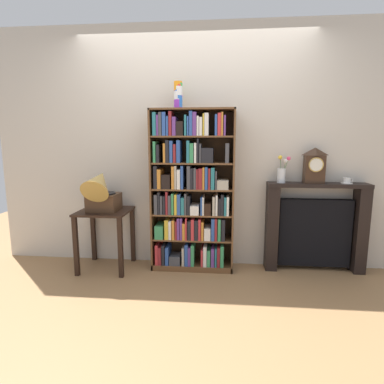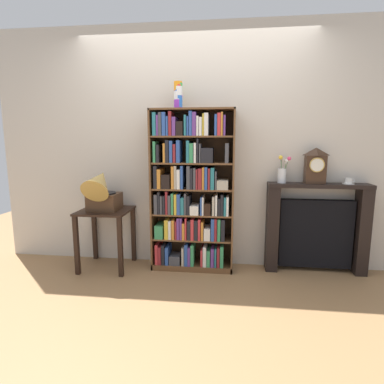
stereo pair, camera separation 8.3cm
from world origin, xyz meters
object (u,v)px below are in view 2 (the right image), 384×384
cup_stack (178,95)px  teacup_with_saucer (349,181)px  bookshelf (191,195)px  side_table_left (106,224)px  fireplace_mantel (316,228)px  flower_vase (282,172)px  gramophone (101,190)px  mantel_clock (315,166)px

cup_stack → teacup_with_saucer: (1.73, 0.07, -0.86)m
bookshelf → cup_stack: bearing=-175.9°
bookshelf → side_table_left: 0.98m
bookshelf → fireplace_mantel: size_ratio=1.66×
side_table_left → teacup_with_saucer: bearing=3.4°
side_table_left → fireplace_mantel: bearing=4.3°
bookshelf → flower_vase: size_ratio=5.96×
bookshelf → cup_stack: 1.03m
gramophone → mantel_clock: 2.22m
mantel_clock → flower_vase: size_ratio=1.28×
fireplace_mantel → mantel_clock: 0.67m
bookshelf → gramophone: size_ratio=3.28×
gramophone → mantel_clock: (2.19, 0.22, 0.26)m
cup_stack → fireplace_mantel: (1.45, 0.08, -1.37)m
cup_stack → mantel_clock: cup_stack is taller
fireplace_mantel → teacup_with_saucer: teacup_with_saucer is taller
bookshelf → flower_vase: bookshelf is taller
gramophone → fireplace_mantel: 2.29m
mantel_clock → flower_vase: 0.33m
side_table_left → mantel_clock: 2.29m
fireplace_mantel → flower_vase: size_ratio=3.60×
side_table_left → gramophone: gramophone is taller
teacup_with_saucer → cup_stack: bearing=-177.8°
side_table_left → flower_vase: size_ratio=2.27×
gramophone → flower_vase: flower_vase is taller
mantel_clock → flower_vase: mantel_clock is taller
fireplace_mantel → teacup_with_saucer: size_ratio=8.44×
side_table_left → flower_vase: bearing=4.7°
cup_stack → flower_vase: size_ratio=0.94×
bookshelf → side_table_left: size_ratio=2.63×
gramophone → bookshelf: bearing=10.2°
bookshelf → cup_stack: size_ratio=6.35×
fireplace_mantel → side_table_left: bearing=-175.7°
bookshelf → teacup_with_saucer: (1.61, 0.06, 0.16)m
bookshelf → fireplace_mantel: 1.37m
cup_stack → side_table_left: size_ratio=0.41×
gramophone → mantel_clock: mantel_clock is taller
mantel_clock → cup_stack: bearing=-177.4°
fireplace_mantel → flower_vase: (-0.37, -0.01, 0.59)m
fireplace_mantel → teacup_with_saucer: bearing=-3.3°
bookshelf → mantel_clock: bearing=2.4°
side_table_left → gramophone: size_ratio=1.25×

